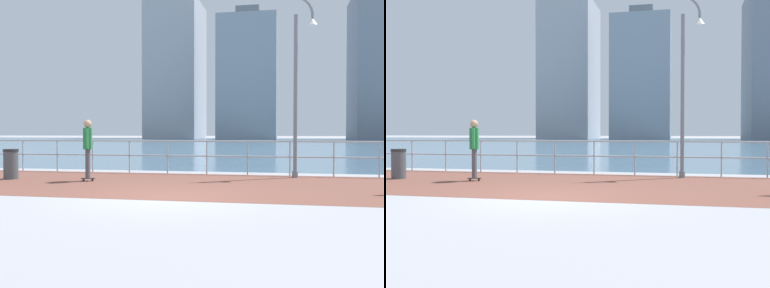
# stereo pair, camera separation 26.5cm
# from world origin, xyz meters

# --- Properties ---
(ground) EXTENTS (220.00, 220.00, 0.00)m
(ground) POSITION_xyz_m (0.00, 40.00, 0.00)
(ground) COLOR #9E9EA3
(brick_paving) EXTENTS (28.00, 6.19, 0.01)m
(brick_paving) POSITION_xyz_m (0.00, 2.53, 0.00)
(brick_paving) COLOR brown
(brick_paving) RESTS_ON ground
(harbor_water) EXTENTS (180.00, 88.00, 0.00)m
(harbor_water) POSITION_xyz_m (0.00, 50.63, 0.00)
(harbor_water) COLOR slate
(harbor_water) RESTS_ON ground
(waterfront_railing) EXTENTS (25.25, 0.06, 1.17)m
(waterfront_railing) POSITION_xyz_m (0.00, 5.63, 0.80)
(waterfront_railing) COLOR #9EADB7
(waterfront_railing) RESTS_ON ground
(lamppost) EXTENTS (0.79, 0.45, 5.75)m
(lamppost) POSITION_xyz_m (3.10, 5.08, 3.18)
(lamppost) COLOR slate
(lamppost) RESTS_ON ground
(skateboarder) EXTENTS (0.41, 0.55, 1.82)m
(skateboarder) POSITION_xyz_m (-3.07, 2.72, 1.10)
(skateboarder) COLOR black
(skateboarder) RESTS_ON ground
(trash_bin) EXTENTS (0.46, 0.46, 0.93)m
(trash_bin) POSITION_xyz_m (-5.65, 2.80, 0.47)
(trash_bin) COLOR #474C51
(trash_bin) RESTS_ON ground
(tower_beige) EXTENTS (11.00, 10.73, 25.22)m
(tower_beige) POSITION_xyz_m (-4.74, 79.06, 11.78)
(tower_beige) COLOR #8493A3
(tower_beige) RESTS_ON ground
(tower_concrete) EXTENTS (11.13, 14.73, 31.68)m
(tower_concrete) POSITION_xyz_m (-21.43, 89.31, 15.01)
(tower_concrete) COLOR #A3A8B2
(tower_concrete) RESTS_ON ground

